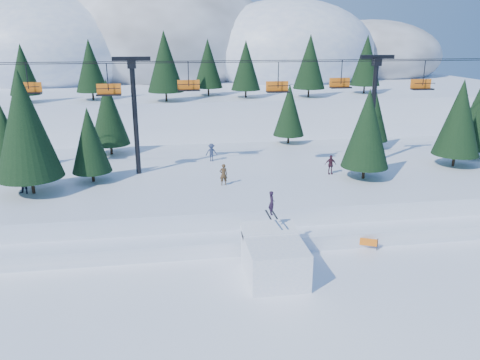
{
  "coord_description": "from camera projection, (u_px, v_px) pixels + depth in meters",
  "views": [
    {
      "loc": [
        -6.14,
        -23.65,
        14.57
      ],
      "look_at": [
        -1.55,
        6.0,
        5.2
      ],
      "focal_mm": 35.0,
      "sensor_mm": 36.0,
      "label": 1
    }
  ],
  "objects": [
    {
      "name": "chairlift",
      "position": [
        251.0,
        95.0,
        41.99
      ],
      "size": [
        46.0,
        3.21,
        10.28
      ],
      "color": "black",
      "rests_on": "mid_shelf"
    },
    {
      "name": "mid_shelf",
      "position": [
        237.0,
        182.0,
        44.15
      ],
      "size": [
        70.0,
        22.0,
        2.5
      ],
      "primitive_type": "cube",
      "color": "white",
      "rests_on": "ground"
    },
    {
      "name": "banner_near",
      "position": [
        357.0,
        241.0,
        33.17
      ],
      "size": [
        2.61,
        1.21,
        0.9
      ],
      "color": "black",
      "rests_on": "ground"
    },
    {
      "name": "jump_kicker",
      "position": [
        274.0,
        258.0,
        29.01
      ],
      "size": [
        3.53,
        4.81,
        5.18
      ],
      "color": "white",
      "rests_on": "ground"
    },
    {
      "name": "berm",
      "position": [
        256.0,
        230.0,
        34.93
      ],
      "size": [
        70.0,
        6.0,
        1.1
      ],
      "primitive_type": "cube",
      "color": "white",
      "rests_on": "ground"
    },
    {
      "name": "mountain_ridge",
      "position": [
        171.0,
        60.0,
        93.15
      ],
      "size": [
        119.0,
        60.5,
        26.46
      ],
      "color": "white",
      "rests_on": "ground"
    },
    {
      "name": "distant_skiers",
      "position": [
        225.0,
        163.0,
        42.52
      ],
      "size": [
        31.31,
        8.49,
        1.84
      ],
      "color": "#49331D",
      "rests_on": "mid_shelf"
    },
    {
      "name": "ground",
      "position": [
        282.0,
        293.0,
        27.55
      ],
      "size": [
        160.0,
        160.0,
        0.0
      ],
      "primitive_type": "plane",
      "color": "white",
      "rests_on": "ground"
    },
    {
      "name": "conifer_stand",
      "position": [
        243.0,
        122.0,
        42.89
      ],
      "size": [
        61.05,
        18.63,
        9.66
      ],
      "color": "black",
      "rests_on": "mid_shelf"
    },
    {
      "name": "banner_far",
      "position": [
        396.0,
        231.0,
        34.8
      ],
      "size": [
        2.79,
        0.67,
        0.9
      ],
      "color": "black",
      "rests_on": "ground"
    }
  ]
}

